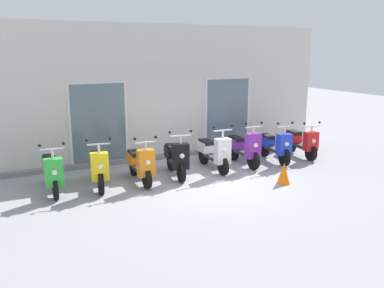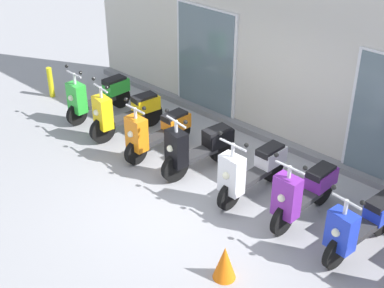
{
  "view_description": "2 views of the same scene",
  "coord_description": "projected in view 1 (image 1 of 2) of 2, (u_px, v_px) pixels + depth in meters",
  "views": [
    {
      "loc": [
        -4.6,
        -8.31,
        3.14
      ],
      "look_at": [
        -0.15,
        0.71,
        0.81
      ],
      "focal_mm": 38.17,
      "sensor_mm": 36.0,
      "label": 1
    },
    {
      "loc": [
        4.91,
        -5.19,
        5.27
      ],
      "look_at": [
        -0.45,
        0.52,
        0.72
      ],
      "focal_mm": 50.6,
      "sensor_mm": 36.0,
      "label": 2
    }
  ],
  "objects": [
    {
      "name": "ground_plane",
      "position": [
        211.0,
        182.0,
        9.95
      ],
      "size": [
        40.0,
        40.0,
        0.0
      ],
      "primitive_type": "plane",
      "color": "#939399"
    },
    {
      "name": "storefront_facade",
      "position": [
        165.0,
        94.0,
        11.97
      ],
      "size": [
        10.57,
        0.5,
        3.86
      ],
      "color": "beige",
      "rests_on": "ground_plane"
    },
    {
      "name": "scooter_green",
      "position": [
        52.0,
        171.0,
        9.14
      ],
      "size": [
        0.55,
        1.6,
        1.24
      ],
      "color": "black",
      "rests_on": "ground_plane"
    },
    {
      "name": "scooter_yellow",
      "position": [
        98.0,
        167.0,
        9.48
      ],
      "size": [
        0.62,
        1.63,
        1.27
      ],
      "color": "black",
      "rests_on": "ground_plane"
    },
    {
      "name": "scooter_orange",
      "position": [
        140.0,
        164.0,
        9.83
      ],
      "size": [
        0.56,
        1.56,
        1.22
      ],
      "color": "black",
      "rests_on": "ground_plane"
    },
    {
      "name": "scooter_black",
      "position": [
        176.0,
        158.0,
        10.3
      ],
      "size": [
        0.63,
        1.57,
        1.27
      ],
      "color": "black",
      "rests_on": "ground_plane"
    },
    {
      "name": "scooter_white",
      "position": [
        214.0,
        152.0,
        10.83
      ],
      "size": [
        0.59,
        1.63,
        1.3
      ],
      "color": "black",
      "rests_on": "ground_plane"
    },
    {
      "name": "scooter_purple",
      "position": [
        244.0,
        148.0,
        11.28
      ],
      "size": [
        0.56,
        1.58,
        1.29
      ],
      "color": "black",
      "rests_on": "ground_plane"
    },
    {
      "name": "scooter_blue",
      "position": [
        275.0,
        145.0,
        11.67
      ],
      "size": [
        0.56,
        1.63,
        1.24
      ],
      "color": "black",
      "rests_on": "ground_plane"
    },
    {
      "name": "scooter_red",
      "position": [
        301.0,
        142.0,
        12.21
      ],
      "size": [
        0.58,
        1.51,
        1.14
      ],
      "color": "black",
      "rests_on": "ground_plane"
    },
    {
      "name": "traffic_cone",
      "position": [
        284.0,
        173.0,
        9.74
      ],
      "size": [
        0.32,
        0.32,
        0.52
      ],
      "primitive_type": "cone",
      "color": "orange",
      "rests_on": "ground_plane"
    }
  ]
}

